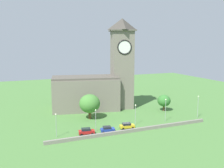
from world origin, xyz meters
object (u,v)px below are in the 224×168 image
streetlamp_west_mid (96,117)px  tree_by_tower (164,101)px  church (99,82)px  streetlamp_west_end (56,121)px  tree_riverside_west (90,104)px  car_red (86,131)px  streetlamp_east_end (198,103)px  car_yellow (127,126)px  streetlamp_central (135,111)px  streetlamp_east_mid (166,107)px  car_blue (107,129)px

streetlamp_west_mid → tree_by_tower: 33.17m
church → streetlamp_west_end: (-20.73, -24.55, -6.00)m
streetlamp_west_end → streetlamp_west_mid: streetlamp_west_end is taller
church → tree_riverside_west: bearing=-121.6°
streetlamp_west_end → tree_riverside_west: (13.40, 12.62, 0.83)m
church → car_red: 30.16m
streetlamp_east_end → tree_riverside_west: tree_riverside_west is taller
streetlamp_west_mid → car_red: bearing=-156.7°
tree_by_tower → tree_riverside_west: bearing=178.4°
car_yellow → tree_riverside_west: (-7.53, 13.63, 4.43)m
church → car_yellow: (0.19, -25.56, -9.60)m
streetlamp_central → streetlamp_east_end: 23.54m
streetlamp_west_end → streetlamp_east_mid: (35.73, 0.72, 0.50)m
tree_riverside_west → church: bearing=58.4°
streetlamp_central → streetlamp_west_end: bearing=-177.0°
streetlamp_west_end → streetlamp_east_mid: streetlamp_east_mid is taller
church → car_yellow: church is taller
tree_by_tower → streetlamp_west_end: bearing=-164.5°
car_blue → streetlamp_east_mid: size_ratio=0.57×
streetlamp_west_end → tree_riverside_west: 18.42m
streetlamp_east_mid → tree_by_tower: bearing=58.4°
streetlamp_east_end → tree_by_tower: (-5.90, 11.80, -1.09)m
tree_riverside_west → streetlamp_central: bearing=-44.4°
church → streetlamp_central: (4.21, -23.25, -6.10)m
car_yellow → car_red: bearing=-179.4°
car_yellow → tree_by_tower: 25.30m
car_blue → tree_by_tower: tree_by_tower is taller
church → streetlamp_central: 24.40m
car_blue → streetlamp_west_end: streetlamp_west_end is taller
church → streetlamp_west_end: bearing=-130.2°
streetlamp_west_end → streetlamp_east_end: streetlamp_east_end is taller
car_red → car_blue: car_red is taller
car_blue → tree_by_tower: bearing=25.5°
church → streetlamp_central: church is taller
car_yellow → streetlamp_west_end: (-20.93, 1.01, 3.60)m
car_yellow → tree_riverside_west: bearing=118.9°
streetlamp_east_end → tree_by_tower: 13.24m
car_red → car_blue: size_ratio=1.08×
streetlamp_west_end → tree_by_tower: bearing=15.5°
car_yellow → streetlamp_central: bearing=29.9°
church → streetlamp_east_end: (27.70, -24.57, -5.43)m
car_red → streetlamp_east_end: size_ratio=0.61×
car_blue → streetlamp_east_end: size_ratio=0.56×
streetlamp_east_end → car_yellow: bearing=-177.9°
car_blue → streetlamp_east_end: 34.38m
car_red → streetlamp_east_mid: bearing=3.9°
tree_riverside_west → car_blue: bearing=-86.2°
streetlamp_east_end → tree_by_tower: size_ratio=1.24×
streetlamp_west_end → car_red: bearing=-8.0°
streetlamp_west_mid → streetlamp_east_mid: bearing=1.1°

